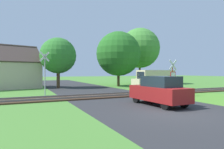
{
  "coord_description": "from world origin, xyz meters",
  "views": [
    {
      "loc": [
        -6.94,
        -7.72,
        2.03
      ],
      "look_at": [
        0.5,
        8.4,
        1.8
      ],
      "focal_mm": 32.0,
      "sensor_mm": 36.0,
      "label": 1
    }
  ],
  "objects_px": {
    "house": "(4,74)",
    "tree_center": "(58,56)",
    "tree_right": "(118,54)",
    "mail_truck": "(154,79)",
    "parked_car": "(159,91)",
    "tree_far": "(140,48)",
    "stop_sign_near": "(173,76)",
    "crossing_sign_far": "(45,70)"
  },
  "relations": [
    {
      "from": "tree_far",
      "to": "tree_center",
      "type": "xyz_separation_m",
      "value": [
        -14.13,
        -3.19,
        -1.99
      ]
    },
    {
      "from": "tree_far",
      "to": "mail_truck",
      "type": "relative_size",
      "value": 1.92
    },
    {
      "from": "tree_right",
      "to": "parked_car",
      "type": "height_order",
      "value": "tree_right"
    },
    {
      "from": "crossing_sign_far",
      "to": "stop_sign_near",
      "type": "bearing_deg",
      "value": -40.6
    },
    {
      "from": "house",
      "to": "tree_right",
      "type": "relative_size",
      "value": 1.16
    },
    {
      "from": "house",
      "to": "tree_far",
      "type": "relative_size",
      "value": 0.95
    },
    {
      "from": "stop_sign_near",
      "to": "tree_right",
      "type": "bearing_deg",
      "value": -101.95
    },
    {
      "from": "parked_car",
      "to": "stop_sign_near",
      "type": "bearing_deg",
      "value": 36.02
    },
    {
      "from": "house",
      "to": "mail_truck",
      "type": "height_order",
      "value": "house"
    },
    {
      "from": "tree_far",
      "to": "tree_center",
      "type": "distance_m",
      "value": 14.62
    },
    {
      "from": "crossing_sign_far",
      "to": "tree_center",
      "type": "bearing_deg",
      "value": 59.8
    },
    {
      "from": "house",
      "to": "tree_center",
      "type": "height_order",
      "value": "tree_center"
    },
    {
      "from": "stop_sign_near",
      "to": "tree_center",
      "type": "distance_m",
      "value": 14.77
    },
    {
      "from": "tree_right",
      "to": "mail_truck",
      "type": "xyz_separation_m",
      "value": [
        1.66,
        -6.12,
        -3.36
      ]
    },
    {
      "from": "tree_center",
      "to": "mail_truck",
      "type": "distance_m",
      "value": 12.2
    },
    {
      "from": "tree_center",
      "to": "parked_car",
      "type": "bearing_deg",
      "value": -78.09
    },
    {
      "from": "crossing_sign_far",
      "to": "tree_far",
      "type": "bearing_deg",
      "value": 20.61
    },
    {
      "from": "mail_truck",
      "to": "house",
      "type": "bearing_deg",
      "value": 63.47
    },
    {
      "from": "tree_center",
      "to": "mail_truck",
      "type": "height_order",
      "value": "tree_center"
    },
    {
      "from": "mail_truck",
      "to": "parked_car",
      "type": "bearing_deg",
      "value": 144.93
    },
    {
      "from": "crossing_sign_far",
      "to": "parked_car",
      "type": "distance_m",
      "value": 10.04
    },
    {
      "from": "crossing_sign_far",
      "to": "parked_car",
      "type": "relative_size",
      "value": 0.93
    },
    {
      "from": "stop_sign_near",
      "to": "house",
      "type": "xyz_separation_m",
      "value": [
        -13.22,
        14.5,
        0.11
      ]
    },
    {
      "from": "house",
      "to": "parked_car",
      "type": "height_order",
      "value": "house"
    },
    {
      "from": "stop_sign_near",
      "to": "house",
      "type": "bearing_deg",
      "value": -53.97
    },
    {
      "from": "tree_right",
      "to": "mail_truck",
      "type": "relative_size",
      "value": 1.58
    },
    {
      "from": "tree_right",
      "to": "house",
      "type": "bearing_deg",
      "value": 171.94
    },
    {
      "from": "parked_car",
      "to": "tree_center",
      "type": "bearing_deg",
      "value": 99.05
    },
    {
      "from": "house",
      "to": "mail_truck",
      "type": "distance_m",
      "value": 18.07
    },
    {
      "from": "stop_sign_near",
      "to": "tree_far",
      "type": "distance_m",
      "value": 17.93
    },
    {
      "from": "tree_far",
      "to": "parked_car",
      "type": "distance_m",
      "value": 22.44
    },
    {
      "from": "tree_far",
      "to": "tree_right",
      "type": "height_order",
      "value": "tree_far"
    },
    {
      "from": "mail_truck",
      "to": "tree_far",
      "type": "bearing_deg",
      "value": -22.95
    },
    {
      "from": "tree_far",
      "to": "tree_right",
      "type": "relative_size",
      "value": 1.22
    },
    {
      "from": "stop_sign_near",
      "to": "tree_far",
      "type": "relative_size",
      "value": 0.32
    },
    {
      "from": "stop_sign_near",
      "to": "house",
      "type": "distance_m",
      "value": 19.62
    },
    {
      "from": "stop_sign_near",
      "to": "parked_car",
      "type": "distance_m",
      "value": 4.94
    },
    {
      "from": "tree_far",
      "to": "mail_truck",
      "type": "xyz_separation_m",
      "value": [
        -4.12,
        -9.58,
        -4.83
      ]
    },
    {
      "from": "tree_far",
      "to": "stop_sign_near",
      "type": "bearing_deg",
      "value": -113.77
    },
    {
      "from": "house",
      "to": "tree_right",
      "type": "distance_m",
      "value": 14.85
    },
    {
      "from": "house",
      "to": "tree_center",
      "type": "distance_m",
      "value": 6.75
    },
    {
      "from": "mail_truck",
      "to": "parked_car",
      "type": "distance_m",
      "value": 11.53
    }
  ]
}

